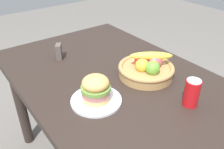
{
  "coord_description": "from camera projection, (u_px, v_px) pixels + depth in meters",
  "views": [
    {
      "loc": [
        0.84,
        -0.65,
        1.41
      ],
      "look_at": [
        0.04,
        -0.06,
        0.81
      ],
      "focal_mm": 38.53,
      "sensor_mm": 36.0,
      "label": 1
    }
  ],
  "objects": [
    {
      "name": "plate",
      "position": [
        96.0,
        100.0,
        1.07
      ],
      "size": [
        0.23,
        0.23,
        0.01
      ],
      "primitive_type": "cylinder",
      "color": "white",
      "rests_on": "dining_table"
    },
    {
      "name": "soda_can",
      "position": [
        192.0,
        93.0,
        1.02
      ],
      "size": [
        0.07,
        0.07,
        0.13
      ],
      "color": "red",
      "rests_on": "dining_table"
    },
    {
      "name": "sandwich",
      "position": [
        96.0,
        88.0,
        1.04
      ],
      "size": [
        0.13,
        0.13,
        0.12
      ],
      "color": "#E5BC75",
      "rests_on": "plate"
    },
    {
      "name": "napkin_holder",
      "position": [
        59.0,
        52.0,
        1.41
      ],
      "size": [
        0.07,
        0.06,
        0.09
      ],
      "primitive_type": "cube",
      "rotation": [
        0.0,
        0.0,
        -0.55
      ],
      "color": "#594C47",
      "rests_on": "dining_table"
    },
    {
      "name": "dining_table",
      "position": [
        116.0,
        93.0,
        1.3
      ],
      "size": [
        1.4,
        0.9,
        0.75
      ],
      "color": "#2D231E",
      "rests_on": "ground_plane"
    },
    {
      "name": "fruit_basket",
      "position": [
        147.0,
        68.0,
        1.24
      ],
      "size": [
        0.29,
        0.29,
        0.14
      ],
      "color": "tan",
      "rests_on": "dining_table"
    }
  ]
}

